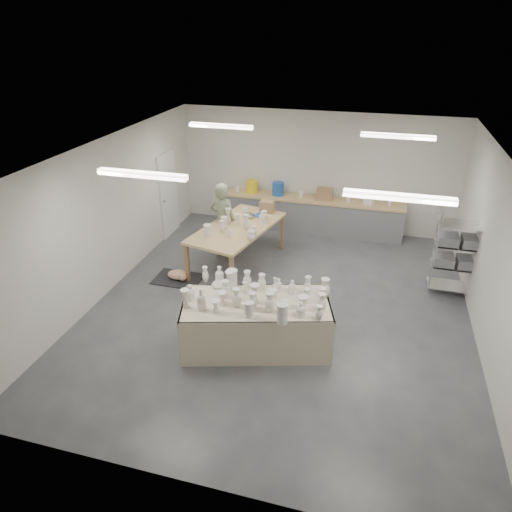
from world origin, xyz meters
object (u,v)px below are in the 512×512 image
(drying_table, at_px, (256,321))
(red_stool, at_px, (228,240))
(work_table, at_px, (241,226))
(potter, at_px, (223,221))

(drying_table, relative_size, red_stool, 7.63)
(work_table, height_order, potter, potter)
(work_table, bearing_deg, drying_table, -55.25)
(drying_table, distance_m, work_table, 3.00)
(work_table, bearing_deg, red_stool, 147.83)
(work_table, xyz_separation_m, red_stool, (-0.49, 0.50, -0.62))
(potter, bearing_deg, red_stool, -78.37)
(drying_table, height_order, work_table, work_table)
(potter, bearing_deg, work_table, 167.01)
(potter, bearing_deg, drying_table, 129.72)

